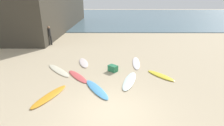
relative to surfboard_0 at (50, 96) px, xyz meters
The scene contains 12 objects.
ground_plane 3.20m from the surfboard_0, 21.43° to the right, with size 120.00×120.00×0.00m, color #C6B28E.
ocean_water 35.49m from the surfboard_0, 85.19° to the left, with size 120.00×40.00×0.08m, color slate.
surfboard_0 is the anchor object (origin of this frame).
surfboard_1 2.38m from the surfboard_0, 67.58° to the left, with size 0.48×2.15×0.06m, color #E35455.
surfboard_2 4.23m from the surfboard_0, 22.71° to the left, with size 0.58×2.40×0.08m, color white.
surfboard_3 6.40m from the surfboard_0, 43.89° to the left, with size 0.50×2.47×0.08m, color white.
surfboard_4 4.54m from the surfboard_0, 78.44° to the left, with size 0.56×1.96×0.08m, color silver.
surfboard_5 3.13m from the surfboard_0, 98.78° to the left, with size 0.52×2.60×0.06m, color #EDE3C4.
surfboard_6 2.26m from the surfboard_0, 17.41° to the left, with size 0.52×2.29×0.08m, color #4E9DD9.
surfboard_7 6.26m from the surfboard_0, 21.81° to the left, with size 0.50×1.91×0.08m, color yellow.
beachgoer_near 9.93m from the surfboard_0, 108.08° to the left, with size 0.36×0.36×1.82m.
beach_cooler 4.27m from the surfboard_0, 45.87° to the left, with size 0.57×0.38×0.39m, color #287F51.
Camera 1 is at (-0.00, -6.03, 4.45)m, focal length 28.33 mm.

